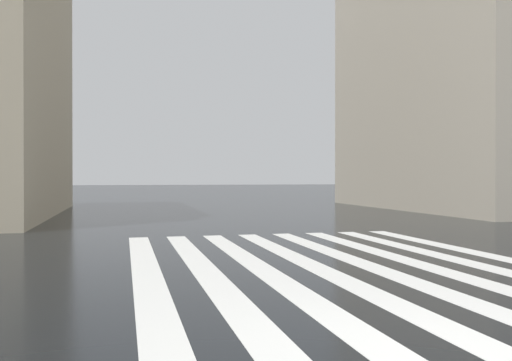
# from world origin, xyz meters

# --- Properties ---
(ground_plane) EXTENTS (220.00, 220.00, 0.00)m
(ground_plane) POSITION_xyz_m (0.00, 0.00, 0.00)
(ground_plane) COLOR black
(zebra_crossing) EXTENTS (13.00, 7.50, 0.01)m
(zebra_crossing) POSITION_xyz_m (4.00, -1.06, 0.00)
(zebra_crossing) COLOR silver
(zebra_crossing) RESTS_ON ground_plane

